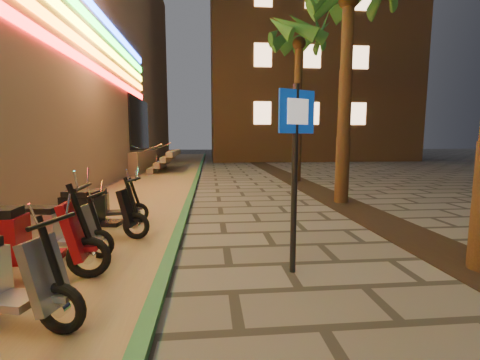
{
  "coord_description": "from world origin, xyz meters",
  "views": [
    {
      "loc": [
        -0.27,
        -2.04,
        1.85
      ],
      "look_at": [
        0.22,
        3.13,
        1.2
      ],
      "focal_mm": 24.0,
      "sensor_mm": 36.0,
      "label": 1
    }
  ],
  "objects": [
    {
      "name": "parking_strip",
      "position": [
        -2.6,
        10.0,
        0.01
      ],
      "size": [
        3.4,
        60.0,
        0.01
      ],
      "primitive_type": "cube",
      "color": "#8C7251",
      "rests_on": "ground"
    },
    {
      "name": "green_curb",
      "position": [
        -0.9,
        10.0,
        0.05
      ],
      "size": [
        0.18,
        60.0,
        0.1
      ],
      "primitive_type": "cube",
      "color": "#246139",
      "rests_on": "ground"
    },
    {
      "name": "planting_strip",
      "position": [
        3.6,
        5.0,
        0.01
      ],
      "size": [
        1.2,
        40.0,
        0.02
      ],
      "primitive_type": "cube",
      "color": "black",
      "rests_on": "ground"
    },
    {
      "name": "apartment_block",
      "position": [
        9.0,
        32.0,
        12.5
      ],
      "size": [
        18.0,
        16.06,
        25.0
      ],
      "color": "brown",
      "rests_on": "ground"
    },
    {
      "name": "palm_d",
      "position": [
        3.6,
        12.0,
        5.94
      ],
      "size": [
        2.97,
        3.02,
        7.16
      ],
      "color": "#472D19",
      "rests_on": "ground"
    },
    {
      "name": "pedestrian_sign",
      "position": [
        0.88,
        2.2,
        1.67
      ],
      "size": [
        0.54,
        0.25,
        2.58
      ],
      "rotation": [
        0.0,
        0.0,
        0.4
      ],
      "color": "black",
      "rests_on": "ground"
    },
    {
      "name": "scooter_7",
      "position": [
        -2.77,
        2.19,
        0.56
      ],
      "size": [
        1.84,
        0.65,
        1.3
      ],
      "rotation": [
        0.0,
        0.0,
        0.08
      ],
      "color": "black",
      "rests_on": "ground"
    },
    {
      "name": "scooter_8",
      "position": [
        -2.71,
        3.1,
        0.46
      ],
      "size": [
        1.51,
        0.62,
        1.06
      ],
      "rotation": [
        0.0,
        0.0,
        -0.15
      ],
      "color": "black",
      "rests_on": "ground"
    },
    {
      "name": "scooter_9",
      "position": [
        -2.43,
        4.09,
        0.51
      ],
      "size": [
        1.67,
        0.74,
        1.17
      ],
      "rotation": [
        0.0,
        0.0,
        -0.19
      ],
      "color": "black",
      "rests_on": "ground"
    },
    {
      "name": "scooter_10",
      "position": [
        -2.57,
        5.04,
        0.45
      ],
      "size": [
        1.48,
        0.62,
        1.04
      ],
      "rotation": [
        0.0,
        0.0,
        0.17
      ],
      "color": "black",
      "rests_on": "ground"
    }
  ]
}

